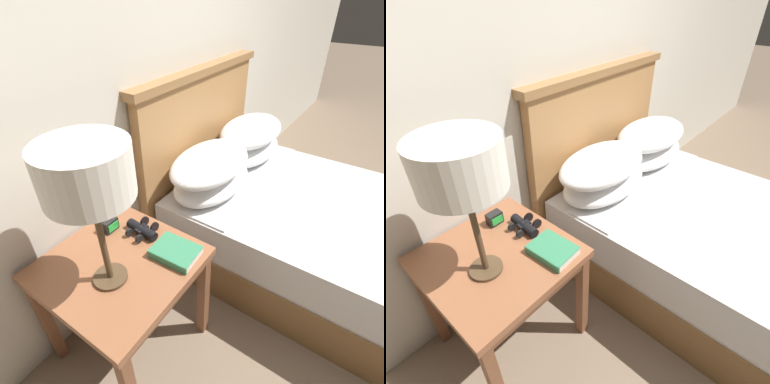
# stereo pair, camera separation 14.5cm
# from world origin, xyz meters

# --- Properties ---
(ground_plane) EXTENTS (20.00, 20.00, 0.00)m
(ground_plane) POSITION_xyz_m (0.00, 0.00, 0.00)
(ground_plane) COLOR #7A6651
(ground_plane) RESTS_ON ground
(wall_back) EXTENTS (8.00, 0.06, 2.60)m
(wall_back) POSITION_xyz_m (0.00, 1.01, 1.30)
(wall_back) COLOR beige
(wall_back) RESTS_ON ground_plane
(nightstand) EXTENTS (0.58, 0.58, 0.60)m
(nightstand) POSITION_xyz_m (-0.55, 0.68, 0.52)
(nightstand) COLOR brown
(nightstand) RESTS_ON ground_plane
(bed) EXTENTS (1.24, 1.99, 1.14)m
(bed) POSITION_xyz_m (0.47, 0.10, 0.31)
(bed) COLOR brown
(bed) RESTS_ON ground_plane
(table_lamp) EXTENTS (0.29, 0.29, 0.57)m
(table_lamp) POSITION_xyz_m (-0.62, 0.65, 1.07)
(table_lamp) COLOR #4C3823
(table_lamp) RESTS_ON nightstand
(book_on_nightstand) EXTENTS (0.15, 0.20, 0.04)m
(book_on_nightstand) POSITION_xyz_m (-0.39, 0.51, 0.62)
(book_on_nightstand) COLOR silver
(book_on_nightstand) RESTS_ON nightstand
(binoculars_pair) EXTENTS (0.14, 0.16, 0.05)m
(binoculars_pair) POSITION_xyz_m (-0.37, 0.71, 0.62)
(binoculars_pair) COLOR black
(binoculars_pair) RESTS_ON nightstand
(alarm_clock) EXTENTS (0.07, 0.05, 0.06)m
(alarm_clock) POSITION_xyz_m (-0.43, 0.85, 0.63)
(alarm_clock) COLOR black
(alarm_clock) RESTS_ON nightstand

